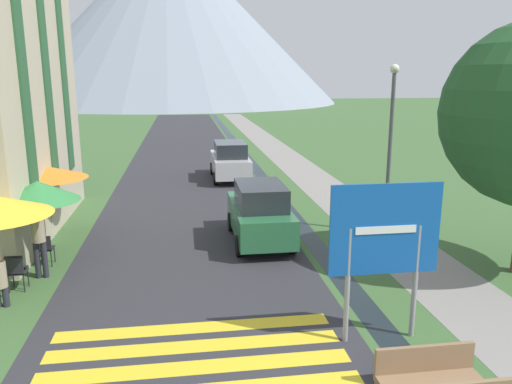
# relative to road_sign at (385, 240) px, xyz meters

# --- Properties ---
(ground_plane) EXTENTS (160.00, 160.00, 0.00)m
(ground_plane) POSITION_rel_road_sign_xyz_m (-1.00, 16.19, -1.99)
(ground_plane) COLOR #3D6033
(road) EXTENTS (6.40, 60.00, 0.01)m
(road) POSITION_rel_road_sign_xyz_m (-3.50, 26.19, -1.98)
(road) COLOR #2D2D33
(road) RESTS_ON ground_plane
(footpath) EXTENTS (2.20, 60.00, 0.01)m
(footpath) POSITION_rel_road_sign_xyz_m (2.60, 26.19, -1.98)
(footpath) COLOR gray
(footpath) RESTS_ON ground_plane
(drainage_channel) EXTENTS (0.60, 60.00, 0.00)m
(drainage_channel) POSITION_rel_road_sign_xyz_m (0.20, 26.19, -1.99)
(drainage_channel) COLOR black
(drainage_channel) RESTS_ON ground_plane
(crosswalk_marking) EXTENTS (5.44, 2.54, 0.01)m
(crosswalk_marking) POSITION_rel_road_sign_xyz_m (-3.50, -0.14, -1.98)
(crosswalk_marking) COLOR yellow
(crosswalk_marking) RESTS_ON ground_plane
(mountain_distant) EXTENTS (59.86, 59.86, 29.72)m
(mountain_distant) POSITION_rel_road_sign_xyz_m (-5.53, 86.89, 12.87)
(mountain_distant) COLOR gray
(mountain_distant) RESTS_ON ground_plane
(road_sign) EXTENTS (2.10, 0.11, 3.06)m
(road_sign) POSITION_rel_road_sign_xyz_m (0.00, 0.00, 0.00)
(road_sign) COLOR gray
(road_sign) RESTS_ON ground_plane
(parked_car_near) EXTENTS (1.70, 3.82, 1.82)m
(parked_car_near) POSITION_rel_road_sign_xyz_m (-1.40, 5.99, -1.08)
(parked_car_near) COLOR #28663D
(parked_car_near) RESTS_ON ground_plane
(parked_car_far) EXTENTS (1.77, 4.12, 1.82)m
(parked_car_far) POSITION_rel_road_sign_xyz_m (-1.41, 15.46, -1.08)
(parked_car_far) COLOR #B2B2B7
(parked_car_far) RESTS_ON ground_plane
(cafe_chair_middle) EXTENTS (0.40, 0.40, 0.85)m
(cafe_chair_middle) POSITION_rel_road_sign_xyz_m (-7.32, 4.86, -1.48)
(cafe_chair_middle) COLOR #232328
(cafe_chair_middle) RESTS_ON ground_plane
(cafe_chair_near_left) EXTENTS (0.40, 0.40, 0.85)m
(cafe_chair_near_left) POSITION_rel_road_sign_xyz_m (-7.55, 3.28, -1.48)
(cafe_chair_near_left) COLOR #232328
(cafe_chair_near_left) RESTS_ON ground_plane
(cafe_chair_near_right) EXTENTS (0.40, 0.40, 0.85)m
(cafe_chair_near_right) POSITION_rel_road_sign_xyz_m (-7.60, 3.43, -1.48)
(cafe_chair_near_right) COLOR #232328
(cafe_chair_near_right) RESTS_ON ground_plane
(cafe_chair_far_right) EXTENTS (0.40, 0.40, 0.85)m
(cafe_chair_far_right) POSITION_rel_road_sign_xyz_m (-7.94, 6.18, -1.48)
(cafe_chair_far_right) COLOR #232328
(cafe_chair_far_right) RESTS_ON ground_plane
(cafe_umbrella_middle_green) EXTENTS (2.15, 2.15, 2.24)m
(cafe_umbrella_middle_green) POSITION_rel_road_sign_xyz_m (-7.44, 5.18, -0.02)
(cafe_umbrella_middle_green) COLOR #B7B2A8
(cafe_umbrella_middle_green) RESTS_ON ground_plane
(cafe_umbrella_rear_orange) EXTENTS (2.38, 2.38, 2.26)m
(cafe_umbrella_rear_orange) POSITION_rel_road_sign_xyz_m (-7.72, 7.28, 0.08)
(cafe_umbrella_rear_orange) COLOR #B7B2A8
(cafe_umbrella_rear_orange) RESTS_ON ground_plane
(person_standing_terrace) EXTENTS (0.32, 0.32, 1.74)m
(person_standing_terrace) POSITION_rel_road_sign_xyz_m (-7.21, 4.05, -0.98)
(person_standing_terrace) COLOR #282833
(person_standing_terrace) RESTS_ON ground_plane
(streetlamp) EXTENTS (0.28, 0.28, 5.26)m
(streetlamp) POSITION_rel_road_sign_xyz_m (2.72, 6.30, 1.12)
(streetlamp) COLOR #515156
(streetlamp) RESTS_ON ground_plane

